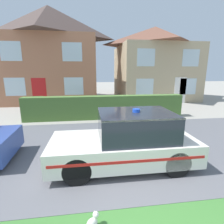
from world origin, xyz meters
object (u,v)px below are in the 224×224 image
object	(u,v)px
cat	(93,222)
police_car	(127,140)
house_right	(154,63)
wheelie_bin	(38,105)
house_left	(51,54)

from	to	relation	value
cat	police_car	bearing A→B (deg)	20.21
house_right	wheelie_bin	xyz separation A→B (m)	(-9.42, -5.32, -2.80)
cat	wheelie_bin	bearing A→B (deg)	67.62
police_car	house_right	xyz separation A→B (m)	(5.24, 12.12, 2.60)
house_left	wheelie_bin	xyz separation A→B (m)	(-0.03, -5.25, -3.49)
police_car	house_left	xyz separation A→B (m)	(-4.15, 12.04, 3.29)
house_left	house_right	size ratio (longest dim) A/B	1.13
house_right	wheelie_bin	size ratio (longest dim) A/B	6.70
police_car	wheelie_bin	size ratio (longest dim) A/B	3.79
house_right	police_car	bearing A→B (deg)	-113.38
police_car	cat	xyz separation A→B (m)	(-1.02, -1.96, -0.61)
cat	house_left	distance (m)	14.87
house_left	house_right	xyz separation A→B (m)	(9.39, 0.07, -0.68)
police_car	wheelie_bin	distance (m)	7.98
cat	wheelie_bin	distance (m)	9.31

